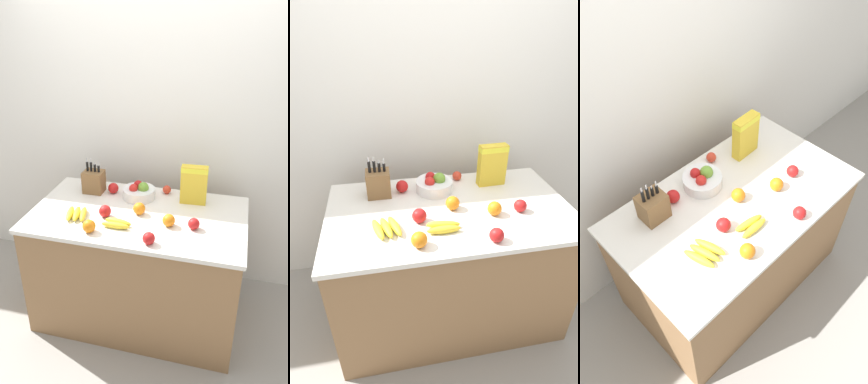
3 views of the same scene
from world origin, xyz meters
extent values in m
plane|color=gray|center=(0.00, 0.00, 0.00)|extent=(14.00, 14.00, 0.00)
cube|color=silver|center=(0.00, 0.65, 1.30)|extent=(9.00, 0.06, 2.60)
cube|color=olive|center=(0.00, 0.00, 0.43)|extent=(1.45, 0.83, 0.87)
cube|color=silver|center=(0.00, 0.00, 0.88)|extent=(1.48, 0.86, 0.03)
cube|color=brown|center=(-0.42, 0.24, 0.98)|extent=(0.15, 0.13, 0.17)
cylinder|color=black|center=(-0.46, 0.24, 1.10)|extent=(0.02, 0.02, 0.07)
cube|color=silver|center=(-0.46, 0.24, 1.15)|extent=(0.01, 0.00, 0.03)
cylinder|color=black|center=(-0.43, 0.24, 1.10)|extent=(0.02, 0.02, 0.07)
cube|color=silver|center=(-0.43, 0.24, 1.15)|extent=(0.01, 0.00, 0.03)
cylinder|color=black|center=(-0.40, 0.24, 1.09)|extent=(0.02, 0.02, 0.06)
cube|color=silver|center=(-0.40, 0.24, 1.13)|extent=(0.01, 0.00, 0.02)
cylinder|color=black|center=(-0.37, 0.24, 1.09)|extent=(0.02, 0.02, 0.05)
cube|color=silver|center=(-0.37, 0.24, 1.13)|extent=(0.01, 0.00, 0.04)
cube|color=gold|center=(0.35, 0.25, 1.04)|extent=(0.19, 0.08, 0.29)
cube|color=yellow|center=(0.35, 0.25, 1.16)|extent=(0.19, 0.08, 0.04)
cylinder|color=silver|center=(-0.06, 0.23, 0.93)|extent=(0.24, 0.24, 0.07)
sphere|color=#6B9E33|center=(-0.02, 0.22, 0.98)|extent=(0.08, 0.08, 0.08)
sphere|color=red|center=(-0.07, 0.27, 0.98)|extent=(0.07, 0.07, 0.07)
sphere|color=red|center=(-0.09, 0.20, 0.98)|extent=(0.07, 0.07, 0.07)
ellipsoid|color=yellow|center=(-0.09, -0.23, 0.92)|extent=(0.19, 0.05, 0.04)
ellipsoid|color=yellow|center=(-0.08, -0.19, 0.92)|extent=(0.19, 0.07, 0.04)
ellipsoid|color=yellow|center=(-0.44, -0.16, 0.92)|extent=(0.09, 0.19, 0.04)
ellipsoid|color=yellow|center=(-0.39, -0.16, 0.92)|extent=(0.09, 0.19, 0.04)
ellipsoid|color=yellow|center=(-0.35, -0.15, 0.92)|extent=(0.09, 0.19, 0.04)
sphere|color=red|center=(0.40, -0.11, 0.93)|extent=(0.08, 0.08, 0.08)
sphere|color=red|center=(0.13, 0.35, 0.93)|extent=(0.07, 0.07, 0.07)
sphere|color=red|center=(0.16, -0.35, 0.93)|extent=(0.08, 0.08, 0.08)
sphere|color=red|center=(-0.20, -0.11, 0.94)|extent=(0.08, 0.08, 0.08)
sphere|color=red|center=(-0.27, 0.25, 0.94)|extent=(0.08, 0.08, 0.08)
sphere|color=orange|center=(0.24, -0.12, 0.94)|extent=(0.08, 0.08, 0.08)
sphere|color=orange|center=(0.01, -0.01, 0.94)|extent=(0.08, 0.08, 0.08)
sphere|color=orange|center=(-0.23, -0.32, 0.94)|extent=(0.08, 0.08, 0.08)
camera|label=1|loc=(0.62, -2.18, 2.19)|focal=35.00mm
camera|label=2|loc=(-0.38, -1.48, 1.90)|focal=28.00mm
camera|label=3|loc=(-1.08, -0.99, 2.58)|focal=35.00mm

